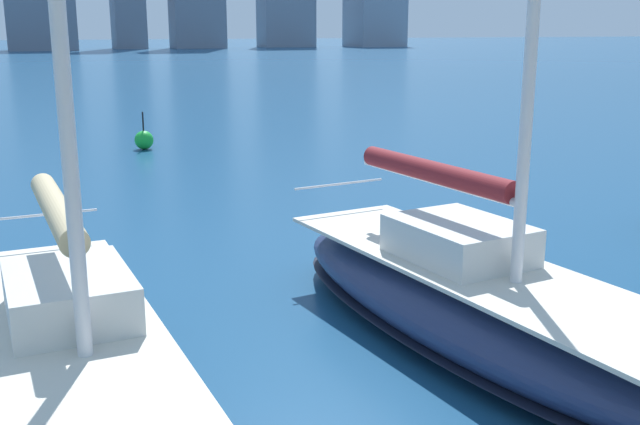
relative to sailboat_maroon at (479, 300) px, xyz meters
name	(u,v)px	position (x,y,z in m)	size (l,w,h in m)	color
sailboat_maroon	(479,300)	(0.00, 0.00, 0.00)	(3.47, 8.97, 11.25)	navy
sailboat_tan	(80,370)	(5.43, 0.08, -0.03)	(2.67, 8.60, 9.68)	white
channel_buoy	(144,140)	(1.30, -19.85, -0.33)	(0.70, 0.70, 1.40)	green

